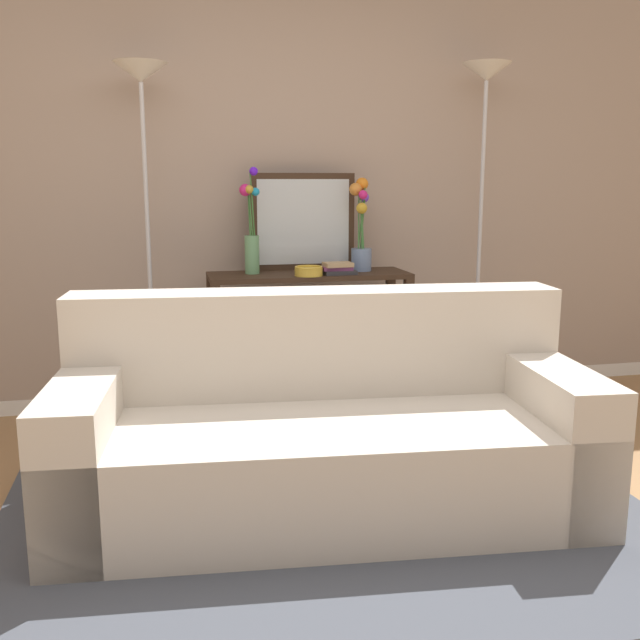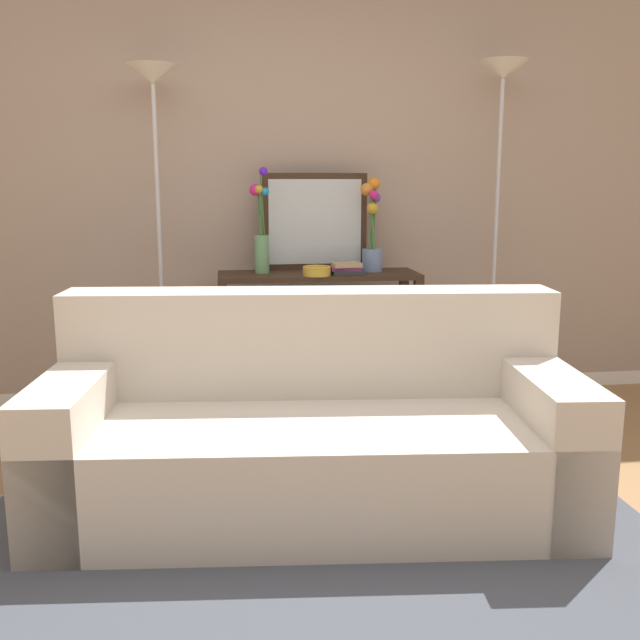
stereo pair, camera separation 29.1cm
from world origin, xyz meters
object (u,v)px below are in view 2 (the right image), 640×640
at_px(couch, 312,434).
at_px(fruit_bowl, 317,271).
at_px(vase_short_flowers, 372,231).
at_px(book_row_under_console, 268,404).
at_px(floor_lamp_left, 156,146).
at_px(wall_mirror, 315,222).
at_px(floor_lamp_right, 500,139).
at_px(vase_tall_flowers, 261,234).
at_px(book_stack, 347,269).
at_px(console_table, 318,318).

relative_size(couch, fruit_bowl, 14.11).
height_order(vase_short_flowers, book_row_under_console, vase_short_flowers).
height_order(floor_lamp_left, wall_mirror, floor_lamp_left).
height_order(floor_lamp_right, vase_tall_flowers, floor_lamp_right).
height_order(floor_lamp_right, book_row_under_console, floor_lamp_right).
bearing_deg(wall_mirror, fruit_bowl, -95.38).
xyz_separation_m(couch, wall_mirror, (0.19, 1.39, 0.80)).
height_order(fruit_bowl, book_row_under_console, fruit_bowl).
bearing_deg(vase_short_flowers, floor_lamp_left, 179.93).
distance_m(fruit_bowl, book_stack, 0.18).
height_order(book_stack, book_row_under_console, book_stack).
xyz_separation_m(vase_short_flowers, book_stack, (-0.17, -0.13, -0.20)).
bearing_deg(couch, console_table, 81.23).
height_order(vase_tall_flowers, book_row_under_console, vase_tall_flowers).
xyz_separation_m(wall_mirror, book_row_under_console, (-0.30, -0.16, -1.06)).
bearing_deg(fruit_bowl, console_table, 78.02).
bearing_deg(book_row_under_console, floor_lamp_left, 176.86).
bearing_deg(fruit_bowl, wall_mirror, 84.62).
xyz_separation_m(floor_lamp_left, book_row_under_console, (0.59, -0.03, -1.48)).
relative_size(wall_mirror, vase_short_flowers, 1.15).
xyz_separation_m(book_stack, book_row_under_console, (-0.45, 0.10, -0.81)).
bearing_deg(book_stack, console_table, 146.99).
bearing_deg(couch, vase_tall_flowers, 96.10).
relative_size(floor_lamp_left, fruit_bowl, 12.53).
height_order(console_table, book_stack, book_stack).
relative_size(couch, console_table, 1.92).
bearing_deg(fruit_bowl, couch, -98.41).
bearing_deg(console_table, floor_lamp_right, 1.74).
height_order(floor_lamp_left, floor_lamp_right, floor_lamp_right).
relative_size(floor_lamp_right, wall_mirror, 3.28).
bearing_deg(book_stack, floor_lamp_right, 8.01).
bearing_deg(book_stack, floor_lamp_left, 172.92).
relative_size(floor_lamp_right, book_row_under_console, 5.99).
height_order(vase_short_flowers, book_stack, vase_short_flowers).
relative_size(floor_lamp_right, fruit_bowl, 12.94).
bearing_deg(couch, floor_lamp_left, 119.04).
height_order(console_table, wall_mirror, wall_mirror).
distance_m(console_table, floor_lamp_right, 1.47).
bearing_deg(book_stack, fruit_bowl, -171.71).
bearing_deg(vase_short_flowers, fruit_bowl, -156.01).
bearing_deg(floor_lamp_left, floor_lamp_right, -0.00).
xyz_separation_m(couch, book_row_under_console, (-0.11, 1.23, -0.26)).
xyz_separation_m(couch, vase_short_flowers, (0.51, 1.26, 0.75)).
xyz_separation_m(console_table, vase_short_flowers, (0.32, 0.03, 0.49)).
relative_size(floor_lamp_right, vase_short_flowers, 3.76).
bearing_deg(wall_mirror, floor_lamp_left, -171.84).
xyz_separation_m(wall_mirror, fruit_bowl, (-0.03, -0.28, -0.25)).
distance_m(couch, book_row_under_console, 1.26).
bearing_deg(couch, wall_mirror, 82.20).
relative_size(console_table, floor_lamp_right, 0.57).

